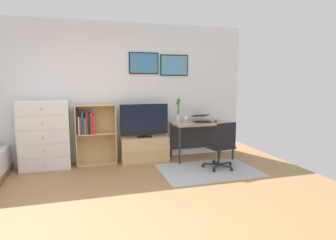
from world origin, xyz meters
The scene contains 13 objects.
ground_plane centered at (0.00, 0.00, 0.00)m, with size 7.20×7.20×0.00m, color #A87A4C.
wall_back_with_posters centered at (0.02, 2.43, 1.36)m, with size 6.12×0.09×2.70m.
area_rug centered at (1.88, 1.24, 0.00)m, with size 1.70×1.20×0.01m, color #B2B7BC.
dresser centered at (-0.90, 2.15, 0.62)m, with size 0.85×0.46×1.24m.
bookshelf centered at (-0.08, 2.22, 0.66)m, with size 0.74×0.30×1.14m.
tv_stand centered at (0.92, 2.17, 0.24)m, with size 0.93×0.41×0.48m.
television centered at (0.92, 2.15, 0.81)m, with size 0.94×0.16×0.65m.
desk centered at (2.08, 2.13, 0.61)m, with size 1.20×0.63×0.74m.
office_chair centered at (2.14, 1.25, 0.46)m, with size 0.58×0.57×0.86m.
laptop centered at (2.12, 2.15, 0.80)m, with size 0.36×0.38×0.15m.
computer_mouse centered at (2.38, 2.02, 0.76)m, with size 0.06×0.10×0.03m, color #262628.
bamboo_vase centered at (1.64, 2.23, 1.01)m, with size 0.09×0.10×0.49m.
wine_glass centered at (1.72, 1.98, 0.87)m, with size 0.07×0.07×0.18m.
Camera 1 is at (-0.19, -3.28, 1.59)m, focal length 30.60 mm.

